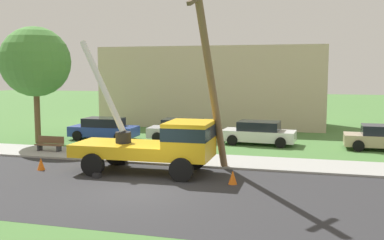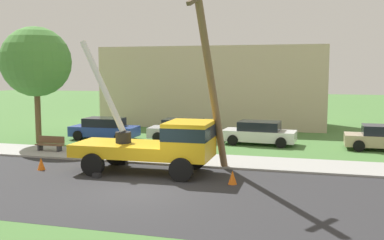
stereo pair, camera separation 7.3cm
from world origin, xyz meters
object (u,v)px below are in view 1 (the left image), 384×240
(traffic_cone_behind, at_px, (41,164))
(roadside_tree_near, at_px, (35,62))
(parked_sedan_blue, at_px, (104,129))
(utility_truck, at_px, (161,142))
(leaning_utility_pole, at_px, (210,75))
(parked_sedan_white, at_px, (259,133))
(parked_sedan_tan, at_px, (384,138))
(traffic_cone_ahead, at_px, (233,177))
(parked_sedan_silver, at_px, (183,130))
(park_bench, at_px, (50,144))

(traffic_cone_behind, height_order, roadside_tree_near, roadside_tree_near)
(traffic_cone_behind, xyz_separation_m, parked_sedan_blue, (-1.30, 9.09, 0.43))
(utility_truck, bearing_deg, leaning_utility_pole, 4.75)
(roadside_tree_near, bearing_deg, parked_sedan_white, 12.44)
(parked_sedan_white, distance_m, parked_sedan_tan, 7.17)
(leaning_utility_pole, height_order, traffic_cone_ahead, leaning_utility_pole)
(parked_sedan_white, bearing_deg, utility_truck, -109.99)
(utility_truck, xyz_separation_m, parked_sedan_tan, (10.42, 8.84, -0.70))
(parked_sedan_silver, distance_m, parked_sedan_tan, 12.06)
(parked_sedan_blue, bearing_deg, parked_sedan_silver, 7.78)
(utility_truck, height_order, parked_sedan_silver, utility_truck)
(parked_sedan_silver, bearing_deg, traffic_cone_ahead, -63.44)
(park_bench, bearing_deg, leaning_utility_pole, -16.89)
(parked_sedan_white, bearing_deg, leaning_utility_pole, -97.12)
(leaning_utility_pole, relative_size, parked_sedan_silver, 1.90)
(roadside_tree_near, bearing_deg, parked_sedan_blue, 34.25)
(traffic_cone_ahead, height_order, parked_sedan_tan, parked_sedan_tan)
(roadside_tree_near, bearing_deg, parked_sedan_tan, 7.91)
(traffic_cone_ahead, relative_size, parked_sedan_blue, 0.13)
(parked_sedan_blue, bearing_deg, leaning_utility_pole, -41.97)
(roadside_tree_near, bearing_deg, leaning_utility_pole, -25.01)
(parked_sedan_blue, relative_size, parked_sedan_tan, 1.00)
(parked_sedan_tan, xyz_separation_m, roadside_tree_near, (-20.67, -2.87, 4.34))
(utility_truck, xyz_separation_m, parked_sedan_white, (3.26, 8.95, -0.70))
(roadside_tree_near, bearing_deg, utility_truck, -30.21)
(utility_truck, xyz_separation_m, parked_sedan_blue, (-6.85, 8.29, -0.70))
(parked_sedan_white, relative_size, parked_sedan_tan, 1.02)
(parked_sedan_tan, bearing_deg, parked_sedan_white, 179.14)
(traffic_cone_behind, xyz_separation_m, park_bench, (-2.06, 3.95, 0.18))
(leaning_utility_pole, relative_size, traffic_cone_ahead, 15.19)
(traffic_cone_behind, relative_size, parked_sedan_blue, 0.13)
(parked_sedan_tan, bearing_deg, traffic_cone_ahead, -125.41)
(parked_sedan_tan, bearing_deg, parked_sedan_silver, 179.26)
(traffic_cone_ahead, distance_m, roadside_tree_near, 16.07)
(parked_sedan_silver, bearing_deg, traffic_cone_behind, -111.74)
(parked_sedan_silver, xyz_separation_m, parked_sedan_white, (4.89, -0.05, 0.00))
(traffic_cone_ahead, height_order, roadside_tree_near, roadside_tree_near)
(parked_sedan_white, distance_m, park_bench, 12.32)
(traffic_cone_ahead, bearing_deg, parked_sedan_white, 90.75)
(traffic_cone_ahead, relative_size, park_bench, 0.35)
(utility_truck, relative_size, roadside_tree_near, 0.94)
(leaning_utility_pole, bearing_deg, park_bench, 163.11)
(parked_sedan_silver, bearing_deg, parked_sedan_tan, -0.74)
(utility_truck, distance_m, parked_sedan_silver, 9.17)
(traffic_cone_behind, height_order, parked_sedan_blue, parked_sedan_blue)
(parked_sedan_blue, bearing_deg, utility_truck, -50.41)
(parked_sedan_blue, bearing_deg, parked_sedan_white, 3.76)
(leaning_utility_pole, bearing_deg, traffic_cone_behind, -172.69)
(parked_sedan_blue, distance_m, roadside_tree_near, 5.98)
(leaning_utility_pole, height_order, traffic_cone_behind, leaning_utility_pole)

